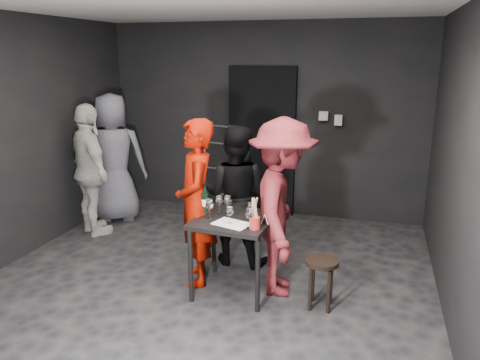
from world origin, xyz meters
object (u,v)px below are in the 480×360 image
(hand_truck, at_px, (217,197))
(stool, at_px, (321,271))
(tasting_table, at_px, (234,228))
(breadstick_cup, at_px, (255,214))
(woman_black, at_px, (235,194))
(server_red, at_px, (196,194))
(wine_bottle, at_px, (205,202))
(bystander_cream, at_px, (90,163))
(bystander_grey, at_px, (113,147))
(man_maroon, at_px, (282,196))

(hand_truck, height_order, stool, hand_truck)
(tasting_table, xyz_separation_m, breadstick_cup, (0.26, -0.20, 0.24))
(hand_truck, relative_size, woman_black, 0.82)
(hand_truck, distance_m, woman_black, 1.81)
(server_red, distance_m, wine_bottle, 0.14)
(hand_truck, xyz_separation_m, woman_black, (0.76, -1.55, 0.56))
(woman_black, bearing_deg, bystander_cream, -6.07)
(tasting_table, relative_size, bystander_grey, 0.36)
(server_red, distance_m, man_maroon, 0.86)
(hand_truck, distance_m, breadstick_cup, 2.77)
(bystander_cream, relative_size, breadstick_cup, 6.17)
(tasting_table, height_order, man_maroon, man_maroon)
(bystander_grey, bearing_deg, tasting_table, 125.50)
(man_maroon, bearing_deg, hand_truck, 23.03)
(tasting_table, relative_size, man_maroon, 0.39)
(tasting_table, xyz_separation_m, man_maroon, (0.43, 0.14, 0.32))
(tasting_table, relative_size, server_red, 0.40)
(tasting_table, relative_size, breadstick_cup, 2.46)
(server_red, bearing_deg, stool, 57.60)
(tasting_table, xyz_separation_m, woman_black, (-0.18, 0.65, 0.14))
(tasting_table, height_order, wine_bottle, wine_bottle)
(bystander_cream, height_order, bystander_grey, bystander_grey)
(tasting_table, xyz_separation_m, wine_bottle, (-0.31, 0.05, 0.21))
(server_red, relative_size, wine_bottle, 6.15)
(man_maroon, distance_m, breadstick_cup, 0.39)
(hand_truck, bearing_deg, man_maroon, -42.46)
(tasting_table, height_order, woman_black, woman_black)
(bystander_cream, bearing_deg, tasting_table, -166.79)
(man_maroon, relative_size, wine_bottle, 6.43)
(man_maroon, height_order, breadstick_cup, man_maroon)
(server_red, xyz_separation_m, bystander_cream, (-1.76, 0.84, 0.01))
(tasting_table, bearing_deg, server_red, 166.95)
(man_maroon, relative_size, breadstick_cup, 6.36)
(server_red, relative_size, man_maroon, 0.96)
(bystander_grey, bearing_deg, server_red, 121.49)
(tasting_table, height_order, bystander_cream, bystander_cream)
(hand_truck, bearing_deg, tasting_table, -52.96)
(bystander_cream, relative_size, wine_bottle, 6.24)
(server_red, bearing_deg, bystander_grey, -152.91)
(hand_truck, xyz_separation_m, bystander_grey, (-1.24, -0.70, 0.81))
(tasting_table, bearing_deg, bystander_grey, 145.49)
(server_red, height_order, man_maroon, man_maroon)
(hand_truck, xyz_separation_m, man_maroon, (1.38, -2.06, 0.74))
(tasting_table, xyz_separation_m, bystander_cream, (-2.18, 0.93, 0.29))
(stool, relative_size, wine_bottle, 1.56)
(bystander_grey, relative_size, wine_bottle, 6.87)
(man_maroon, height_order, bystander_grey, bystander_grey)
(wine_bottle, height_order, breadstick_cup, breadstick_cup)
(server_red, xyz_separation_m, breadstick_cup, (0.68, -0.30, -0.04))
(hand_truck, relative_size, bystander_cream, 0.69)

